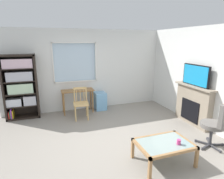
{
  "coord_description": "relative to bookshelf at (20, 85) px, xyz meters",
  "views": [
    {
      "loc": [
        -1.19,
        -3.5,
        2.16
      ],
      "look_at": [
        0.21,
        0.48,
        1.09
      ],
      "focal_mm": 30.47,
      "sensor_mm": 36.0,
      "label": 1
    }
  ],
  "objects": [
    {
      "name": "wall_right",
      "position": [
        4.49,
        -2.26,
        0.28
      ],
      "size": [
        0.12,
        5.21,
        2.54
      ],
      "primitive_type": "cube",
      "color": "silver",
      "rests_on": "ground"
    },
    {
      "name": "plastic_drawer_unit",
      "position": [
        2.3,
        -0.06,
        -0.7
      ],
      "size": [
        0.35,
        0.4,
        0.56
      ],
      "primitive_type": "cube",
      "color": "#72ADDB",
      "rests_on": "ground"
    },
    {
      "name": "fireplace",
      "position": [
        4.33,
        -1.95,
        -0.46
      ],
      "size": [
        0.26,
        1.23,
        1.05
      ],
      "color": "gray",
      "rests_on": "ground"
    },
    {
      "name": "coffee_table",
      "position": [
        2.6,
        -3.18,
        -0.64
      ],
      "size": [
        0.98,
        0.69,
        0.4
      ],
      "color": "#8C9E99",
      "rests_on": "ground"
    },
    {
      "name": "ground",
      "position": [
        1.9,
        -2.26,
        -1.0
      ],
      "size": [
        6.06,
        6.01,
        0.02
      ],
      "primitive_type": "cube",
      "color": "gray"
    },
    {
      "name": "desk_under_window",
      "position": [
        1.57,
        -0.11,
        -0.39
      ],
      "size": [
        0.98,
        0.39,
        0.73
      ],
      "color": "olive",
      "rests_on": "ground"
    },
    {
      "name": "wall_back_with_window",
      "position": [
        1.93,
        0.24,
        0.25
      ],
      "size": [
        5.06,
        0.15,
        2.54
      ],
      "color": "silver",
      "rests_on": "ground"
    },
    {
      "name": "tv",
      "position": [
        4.31,
        -1.95,
        0.34
      ],
      "size": [
        0.06,
        0.87,
        0.54
      ],
      "color": "black",
      "rests_on": "fireplace"
    },
    {
      "name": "bookshelf",
      "position": [
        0.0,
        0.0,
        0.0
      ],
      "size": [
        0.9,
        0.38,
        1.82
      ],
      "color": "black",
      "rests_on": "ground"
    },
    {
      "name": "wooden_chair",
      "position": [
        1.57,
        -0.62,
        -0.52
      ],
      "size": [
        0.46,
        0.44,
        0.9
      ],
      "color": "tan",
      "rests_on": "ground"
    },
    {
      "name": "office_chair",
      "position": [
        3.9,
        -3.1,
        -0.43
      ],
      "size": [
        0.58,
        0.56,
        1.0
      ],
      "color": "slate",
      "rests_on": "ground"
    },
    {
      "name": "sippy_cup",
      "position": [
        2.81,
        -3.31,
        -0.54
      ],
      "size": [
        0.07,
        0.07,
        0.09
      ],
      "primitive_type": "cylinder",
      "color": "#DB3D84",
      "rests_on": "coffee_table"
    }
  ]
}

